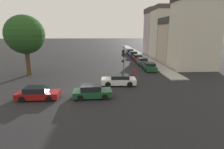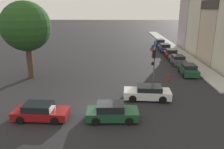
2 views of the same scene
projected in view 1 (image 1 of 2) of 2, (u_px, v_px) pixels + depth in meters
name	position (u px, v px, depth m)	size (l,w,h in m)	color
ground_plane	(82.00, 92.00, 20.49)	(300.00, 300.00, 0.00)	black
sidewalk_strip	(138.00, 54.00, 54.13)	(2.73, 60.00, 0.15)	#9E9E99
rowhouse_backdrop	(171.00, 34.00, 41.73)	(8.17, 25.83, 13.08)	beige
street_tree	(25.00, 35.00, 26.80)	(5.91, 5.91, 9.33)	#4C3823
traffic_signal	(123.00, 56.00, 26.22)	(0.61, 2.02, 4.78)	#515456
crossing_car_0	(119.00, 80.00, 22.80)	(4.52, 2.12, 1.37)	silver
crossing_car_1	(92.00, 92.00, 18.53)	(4.10, 2.05, 1.41)	#194728
crossing_car_2	(38.00, 93.00, 18.14)	(4.30, 1.93, 1.31)	maroon
parked_car_0	(149.00, 67.00, 31.14)	(2.01, 4.02, 1.47)	#194728
parked_car_1	(142.00, 61.00, 36.67)	(2.05, 4.28, 1.45)	#4C5156
parked_car_2	(138.00, 58.00, 41.55)	(2.09, 4.34, 1.49)	maroon
parked_car_3	(133.00, 54.00, 47.05)	(2.08, 4.71, 1.58)	navy
parked_car_4	(130.00, 52.00, 53.21)	(2.07, 4.69, 1.58)	navy
fire_hydrant	(135.00, 72.00, 28.34)	(0.22, 0.22, 0.92)	red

